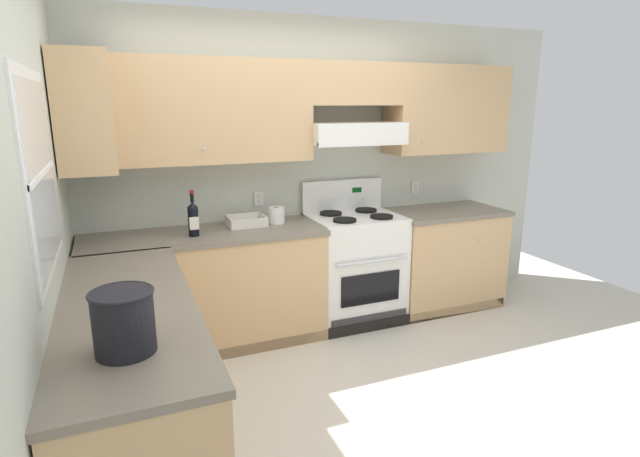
{
  "coord_description": "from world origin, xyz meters",
  "views": [
    {
      "loc": [
        -1.25,
        -2.49,
        1.86
      ],
      "look_at": [
        0.07,
        0.7,
        1.0
      ],
      "focal_mm": 28.34,
      "sensor_mm": 36.0,
      "label": 1
    }
  ],
  "objects_px": {
    "stove": "(355,267)",
    "bowl": "(246,222)",
    "bucket": "(124,321)",
    "wine_bottle": "(193,218)",
    "paper_towel_roll": "(277,215)"
  },
  "relations": [
    {
      "from": "stove",
      "to": "bowl",
      "type": "xyz_separation_m",
      "value": [
        -0.92,
        0.11,
        0.46
      ]
    },
    {
      "from": "stove",
      "to": "bowl",
      "type": "height_order",
      "value": "stove"
    },
    {
      "from": "bowl",
      "to": "bucket",
      "type": "height_order",
      "value": "bucket"
    },
    {
      "from": "bowl",
      "to": "bucket",
      "type": "xyz_separation_m",
      "value": [
        -0.97,
        -1.89,
        0.11
      ]
    },
    {
      "from": "stove",
      "to": "bucket",
      "type": "bearing_deg",
      "value": -136.63
    },
    {
      "from": "stove",
      "to": "wine_bottle",
      "type": "relative_size",
      "value": 3.55
    },
    {
      "from": "bowl",
      "to": "paper_towel_roll",
      "type": "xyz_separation_m",
      "value": [
        0.25,
        -0.02,
        0.04
      ]
    },
    {
      "from": "bowl",
      "to": "bucket",
      "type": "relative_size",
      "value": 1.16
    },
    {
      "from": "wine_bottle",
      "to": "paper_towel_roll",
      "type": "bearing_deg",
      "value": 13.03
    },
    {
      "from": "bucket",
      "to": "paper_towel_roll",
      "type": "bearing_deg",
      "value": 57.01
    },
    {
      "from": "wine_bottle",
      "to": "bowl",
      "type": "height_order",
      "value": "wine_bottle"
    },
    {
      "from": "bucket",
      "to": "paper_towel_roll",
      "type": "height_order",
      "value": "bucket"
    },
    {
      "from": "stove",
      "to": "bucket",
      "type": "xyz_separation_m",
      "value": [
        -1.89,
        -1.78,
        0.56
      ]
    },
    {
      "from": "wine_bottle",
      "to": "paper_towel_roll",
      "type": "height_order",
      "value": "wine_bottle"
    },
    {
      "from": "bucket",
      "to": "bowl",
      "type": "bearing_deg",
      "value": 62.9
    }
  ]
}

